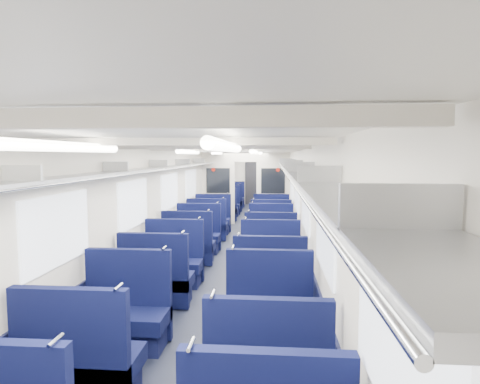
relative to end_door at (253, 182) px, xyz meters
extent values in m
cube|color=black|center=(0.00, -8.94, -1.00)|extent=(2.80, 18.00, 0.01)
cube|color=white|center=(0.00, -8.94, 1.35)|extent=(2.80, 18.00, 0.01)
cube|color=silver|center=(-1.40, -8.94, 0.18)|extent=(0.02, 18.00, 2.35)
cube|color=black|center=(-1.39, -8.94, -0.65)|extent=(0.03, 17.90, 0.70)
cube|color=silver|center=(1.40, -8.94, 0.18)|extent=(0.02, 18.00, 2.35)
cube|color=black|center=(1.39, -8.94, -0.65)|extent=(0.03, 17.90, 0.70)
cube|color=silver|center=(0.00, 0.06, 0.18)|extent=(2.80, 0.02, 2.35)
cube|color=#B2B5BA|center=(-1.22, -8.94, 0.97)|extent=(0.34, 17.40, 0.04)
cylinder|color=silver|center=(-1.04, -8.94, 0.95)|extent=(0.02, 17.40, 0.02)
cube|color=#B2B5BA|center=(-1.22, -14.94, 1.05)|extent=(0.34, 0.03, 0.14)
cube|color=#B2B5BA|center=(-1.22, -12.94, 1.05)|extent=(0.34, 0.03, 0.14)
cube|color=#B2B5BA|center=(-1.22, -10.94, 1.05)|extent=(0.34, 0.03, 0.14)
cube|color=#B2B5BA|center=(-1.22, -8.94, 1.05)|extent=(0.34, 0.03, 0.14)
cube|color=#B2B5BA|center=(-1.22, -6.94, 1.05)|extent=(0.34, 0.03, 0.14)
cube|color=#B2B5BA|center=(-1.22, -4.94, 1.05)|extent=(0.34, 0.03, 0.14)
cube|color=#B2B5BA|center=(-1.22, -2.94, 1.05)|extent=(0.34, 0.03, 0.14)
cube|color=#B2B5BA|center=(-1.22, -0.94, 1.05)|extent=(0.34, 0.03, 0.14)
cube|color=#B2B5BA|center=(1.22, -8.94, 0.97)|extent=(0.34, 17.40, 0.04)
cylinder|color=silver|center=(1.04, -8.94, 0.95)|extent=(0.02, 17.40, 0.02)
cube|color=#B2B5BA|center=(1.22, -16.94, 1.05)|extent=(0.34, 0.03, 0.14)
cube|color=#B2B5BA|center=(1.22, -14.94, 1.05)|extent=(0.34, 0.03, 0.14)
cube|color=#B2B5BA|center=(1.22, -12.94, 1.05)|extent=(0.34, 0.03, 0.14)
cube|color=#B2B5BA|center=(1.22, -10.94, 1.05)|extent=(0.34, 0.03, 0.14)
cube|color=#B2B5BA|center=(1.22, -8.94, 1.05)|extent=(0.34, 0.03, 0.14)
cube|color=#B2B5BA|center=(1.22, -6.94, 1.05)|extent=(0.34, 0.03, 0.14)
cube|color=#B2B5BA|center=(1.22, -4.94, 1.05)|extent=(0.34, 0.03, 0.14)
cube|color=#B2B5BA|center=(1.22, -2.94, 1.05)|extent=(0.34, 0.03, 0.14)
cube|color=#B2B5BA|center=(1.22, -0.94, 1.05)|extent=(0.34, 0.03, 0.14)
cube|color=white|center=(-1.38, -14.14, 0.42)|extent=(0.02, 1.30, 0.75)
cube|color=white|center=(-1.38, -11.84, 0.42)|extent=(0.02, 1.30, 0.75)
cube|color=white|center=(-1.38, -9.54, 0.42)|extent=(0.02, 1.30, 0.75)
cube|color=white|center=(-1.38, -7.24, 0.42)|extent=(0.02, 1.30, 0.75)
cube|color=white|center=(-1.38, -4.44, 0.42)|extent=(0.02, 1.30, 0.75)
cube|color=white|center=(-1.38, -2.14, 0.42)|extent=(0.02, 1.30, 0.75)
cube|color=white|center=(1.38, -16.44, 0.42)|extent=(0.02, 1.30, 0.75)
cube|color=white|center=(1.38, -14.14, 0.42)|extent=(0.02, 1.30, 0.75)
cube|color=white|center=(1.38, -11.84, 0.42)|extent=(0.02, 1.30, 0.75)
cube|color=white|center=(1.38, -9.54, 0.42)|extent=(0.02, 1.30, 0.75)
cube|color=white|center=(1.38, -7.24, 0.42)|extent=(0.02, 1.30, 0.75)
cube|color=white|center=(1.38, -4.44, 0.42)|extent=(0.02, 1.30, 0.75)
cube|color=white|center=(1.38, -2.14, 0.42)|extent=(0.02, 1.30, 0.75)
cube|color=silver|center=(0.00, -14.94, 1.31)|extent=(2.70, 0.06, 0.06)
cube|color=silver|center=(0.00, -12.94, 1.31)|extent=(2.70, 0.06, 0.06)
cube|color=silver|center=(0.00, -10.94, 1.31)|extent=(2.70, 0.06, 0.06)
cube|color=silver|center=(0.00, -8.94, 1.31)|extent=(2.70, 0.06, 0.06)
cube|color=silver|center=(0.00, -6.94, 1.31)|extent=(2.70, 0.06, 0.06)
cube|color=silver|center=(0.00, -4.94, 1.31)|extent=(2.70, 0.06, 0.06)
cube|color=silver|center=(0.00, -2.94, 1.31)|extent=(2.70, 0.06, 0.06)
cube|color=silver|center=(0.00, -0.94, 1.31)|extent=(2.70, 0.06, 0.06)
cylinder|color=white|center=(-0.55, -15.44, 1.26)|extent=(0.07, 1.60, 0.07)
cylinder|color=white|center=(-0.55, -11.44, 1.26)|extent=(0.07, 1.60, 0.07)
cylinder|color=white|center=(-0.55, -7.94, 1.26)|extent=(0.07, 1.60, 0.07)
cylinder|color=white|center=(-0.55, -3.44, 1.26)|extent=(0.07, 1.60, 0.07)
cylinder|color=white|center=(0.55, -15.44, 1.26)|extent=(0.07, 1.60, 0.07)
cylinder|color=white|center=(0.55, -11.44, 1.26)|extent=(0.07, 1.60, 0.07)
cylinder|color=white|center=(0.55, -7.94, 1.26)|extent=(0.07, 1.60, 0.07)
cylinder|color=white|center=(0.55, -3.44, 1.26)|extent=(0.07, 1.60, 0.07)
cube|color=black|center=(0.00, 0.00, 0.00)|extent=(0.75, 0.06, 2.00)
cube|color=silver|center=(-0.88, -5.38, 0.18)|extent=(1.05, 0.08, 2.35)
cube|color=black|center=(-0.87, -5.43, 0.40)|extent=(0.76, 0.02, 0.80)
cylinder|color=red|center=(-1.02, -5.43, 0.75)|extent=(0.12, 0.01, 0.12)
cube|color=silver|center=(0.88, -5.38, 0.18)|extent=(1.05, 0.08, 2.35)
cube|color=black|center=(0.87, -5.43, 0.40)|extent=(0.76, 0.02, 0.80)
cylinder|color=red|center=(1.02, -5.43, 0.75)|extent=(0.12, 0.01, 0.12)
cube|color=silver|center=(0.00, -5.38, 1.17)|extent=(0.70, 0.08, 0.35)
cylinder|color=silver|center=(-0.40, -15.96, 0.13)|extent=(0.02, 0.16, 0.02)
cylinder|color=silver|center=(0.40, -15.95, 0.13)|extent=(0.02, 0.16, 0.02)
cube|color=#0C113C|center=(-0.83, -14.79, -0.65)|extent=(1.02, 0.53, 0.17)
cube|color=#0C113C|center=(-0.83, -15.00, -0.44)|extent=(1.02, 0.10, 1.09)
cylinder|color=silver|center=(-0.40, -15.00, 0.13)|extent=(0.02, 0.16, 0.02)
cube|color=#0C113C|center=(0.83, -14.89, -0.65)|extent=(1.02, 0.53, 0.17)
cube|color=#0C113C|center=(0.83, -15.11, -0.44)|extent=(1.02, 0.10, 1.09)
cylinder|color=silver|center=(0.40, -15.11, 0.13)|extent=(0.02, 0.16, 0.02)
cube|color=#0C113C|center=(-0.83, -13.83, -0.65)|extent=(1.02, 0.53, 0.17)
cube|color=black|center=(-0.83, -13.83, -0.87)|extent=(0.94, 0.43, 0.26)
cube|color=#0C113C|center=(-0.83, -13.61, -0.44)|extent=(1.02, 0.10, 1.09)
cylinder|color=silver|center=(-0.40, -13.61, 0.13)|extent=(0.02, 0.16, 0.02)
cube|color=#0C113C|center=(0.83, -13.72, -0.65)|extent=(1.02, 0.53, 0.17)
cube|color=black|center=(0.83, -13.72, -0.87)|extent=(0.94, 0.43, 0.26)
cube|color=#0C113C|center=(0.83, -13.50, -0.44)|extent=(1.02, 0.10, 1.09)
cylinder|color=silver|center=(0.40, -13.50, 0.13)|extent=(0.02, 0.16, 0.02)
cube|color=#0C113C|center=(-0.83, -12.42, -0.65)|extent=(1.02, 0.53, 0.17)
cube|color=black|center=(-0.83, -12.42, -0.87)|extent=(0.94, 0.43, 0.26)
cube|color=#0C113C|center=(-0.83, -12.64, -0.44)|extent=(1.02, 0.10, 1.09)
cylinder|color=silver|center=(-0.40, -12.64, 0.13)|extent=(0.02, 0.16, 0.02)
cube|color=#0C113C|center=(0.83, -12.49, -0.65)|extent=(1.02, 0.53, 0.17)
cube|color=black|center=(0.83, -12.49, -0.87)|extent=(0.94, 0.43, 0.26)
cube|color=#0C113C|center=(0.83, -12.71, -0.44)|extent=(1.02, 0.10, 1.09)
cylinder|color=silver|center=(0.40, -12.71, 0.13)|extent=(0.02, 0.16, 0.02)
cube|color=#0C113C|center=(-0.83, -11.59, -0.65)|extent=(1.02, 0.53, 0.17)
cube|color=black|center=(-0.83, -11.59, -0.87)|extent=(0.94, 0.43, 0.26)
cube|color=#0C113C|center=(-0.83, -11.37, -0.44)|extent=(1.02, 0.10, 1.09)
cylinder|color=silver|center=(-0.40, -11.37, 0.13)|extent=(0.02, 0.16, 0.02)
cube|color=#0C113C|center=(0.83, -11.52, -0.65)|extent=(1.02, 0.53, 0.17)
cube|color=black|center=(0.83, -11.52, -0.87)|extent=(0.94, 0.43, 0.26)
cube|color=#0C113C|center=(0.83, -11.30, -0.44)|extent=(1.02, 0.10, 1.09)
cylinder|color=silver|center=(0.40, -11.30, 0.13)|extent=(0.02, 0.16, 0.02)
cube|color=#0C113C|center=(-0.83, -10.15, -0.65)|extent=(1.02, 0.53, 0.17)
cube|color=black|center=(-0.83, -10.15, -0.87)|extent=(0.94, 0.43, 0.26)
cube|color=#0C113C|center=(-0.83, -10.37, -0.44)|extent=(1.02, 0.10, 1.09)
cylinder|color=silver|center=(-0.40, -10.37, 0.13)|extent=(0.02, 0.16, 0.02)
cube|color=#0C113C|center=(0.83, -10.18, -0.65)|extent=(1.02, 0.53, 0.17)
cube|color=black|center=(0.83, -10.18, -0.87)|extent=(0.94, 0.43, 0.26)
cube|color=#0C113C|center=(0.83, -10.39, -0.44)|extent=(1.02, 0.10, 1.09)
cylinder|color=silver|center=(0.40, -10.39, 0.13)|extent=(0.02, 0.16, 0.02)
cube|color=#0C113C|center=(-0.83, -9.28, -0.65)|extent=(1.02, 0.53, 0.17)
cube|color=black|center=(-0.83, -9.28, -0.87)|extent=(0.94, 0.43, 0.26)
cube|color=#0C113C|center=(-0.83, -9.06, -0.44)|extent=(1.02, 0.10, 1.09)
cylinder|color=silver|center=(-0.40, -9.06, 0.13)|extent=(0.02, 0.16, 0.02)
cube|color=#0C113C|center=(0.83, -9.17, -0.65)|extent=(1.02, 0.53, 0.17)
cube|color=black|center=(0.83, -9.17, -0.87)|extent=(0.94, 0.43, 0.26)
cube|color=#0C113C|center=(0.83, -8.95, -0.44)|extent=(1.02, 0.10, 1.09)
cylinder|color=silver|center=(0.40, -8.95, 0.13)|extent=(0.02, 0.16, 0.02)
cube|color=#0C113C|center=(-0.83, -7.82, -0.65)|extent=(1.02, 0.53, 0.17)
cube|color=black|center=(-0.83, -7.82, -0.87)|extent=(0.94, 0.43, 0.26)
cube|color=#0C113C|center=(-0.83, -8.04, -0.44)|extent=(1.02, 0.10, 1.09)
cylinder|color=silver|center=(-0.40, -8.04, 0.13)|extent=(0.02, 0.16, 0.02)
cube|color=#0C113C|center=(0.83, -7.94, -0.65)|extent=(1.02, 0.53, 0.17)
cube|color=black|center=(0.83, -7.94, -0.87)|extent=(0.94, 0.43, 0.26)
cube|color=#0C113C|center=(0.83, -8.16, -0.44)|extent=(1.02, 0.10, 1.09)
cylinder|color=silver|center=(0.40, -8.16, 0.13)|extent=(0.02, 0.16, 0.02)
cube|color=#0C113C|center=(-0.83, -7.05, -0.65)|extent=(1.02, 0.53, 0.17)
cube|color=black|center=(-0.83, -7.05, -0.87)|extent=(0.94, 0.43, 0.26)
cube|color=#0C113C|center=(-0.83, -6.83, -0.44)|extent=(1.02, 0.10, 1.09)
cylinder|color=silver|center=(-0.40, -6.83, 0.13)|extent=(0.02, 0.16, 0.02)
cube|color=#0C113C|center=(0.83, -6.92, -0.65)|extent=(1.02, 0.53, 0.17)
cube|color=black|center=(0.83, -6.92, -0.87)|extent=(0.94, 0.43, 0.26)
cube|color=#0C113C|center=(0.83, -6.70, -0.44)|extent=(1.02, 0.10, 1.09)
cylinder|color=silver|center=(0.40, -6.70, 0.13)|extent=(0.02, 0.16, 0.02)
cube|color=#0C113C|center=(-0.83, -4.69, -0.65)|extent=(1.02, 0.53, 0.17)
cube|color=black|center=(-0.83, -4.69, -0.87)|extent=(0.94, 0.43, 0.26)
cube|color=#0C113C|center=(-0.83, -4.91, -0.44)|extent=(1.02, 0.10, 1.09)
cylinder|color=silver|center=(-0.40, -4.91, 0.13)|extent=(0.02, 0.16, 0.02)
cube|color=#0C113C|center=(0.83, -4.80, -0.65)|extent=(1.02, 0.53, 0.17)
cube|color=black|center=(0.83, -4.80, -0.87)|extent=(0.94, 0.43, 0.26)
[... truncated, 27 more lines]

